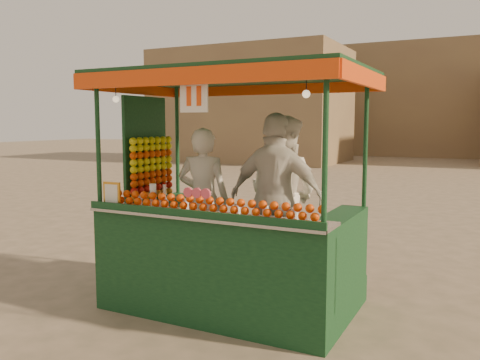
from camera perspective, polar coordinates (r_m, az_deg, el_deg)
The scene contains 7 objects.
ground at distance 6.21m, azimuth -3.33°, elevation -12.94°, with size 90.00×90.00×0.00m, color brown.
building_left at distance 27.77m, azimuth 1.30°, elevation 8.45°, with size 10.00×6.00×6.00m, color olive.
building_center at distance 35.43m, azimuth 18.95°, elevation 8.50°, with size 14.00×7.00×7.00m, color olive.
juice_cart at distance 5.57m, azimuth -1.94°, elevation -6.07°, with size 2.89×1.87×2.63m.
vendor_left at distance 5.99m, azimuth -4.22°, elevation -2.19°, with size 0.71×0.55×1.71m.
vendor_middle at distance 5.94m, azimuth 4.86°, elevation -1.60°, with size 1.02×0.86×1.85m.
vendor_right at distance 5.52m, azimuth 4.18°, elevation -2.05°, with size 1.11×0.47×1.88m.
Camera 1 is at (2.95, -5.06, 2.07)m, focal length 37.27 mm.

